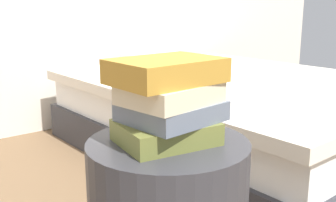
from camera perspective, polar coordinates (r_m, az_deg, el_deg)
name	(u,v)px	position (r m, az deg, el deg)	size (l,w,h in m)	color
bed	(231,113)	(2.56, 8.84, -1.64)	(1.58, 2.04, 0.62)	#2D2D33
book_olive	(165,132)	(1.07, -0.46, -4.32)	(0.24, 0.19, 0.06)	olive
book_slate	(172,111)	(1.06, 0.55, -1.44)	(0.23, 0.21, 0.05)	slate
book_cream	(169,93)	(1.04, 0.08, 1.10)	(0.23, 0.19, 0.05)	beige
book_ochre	(166,71)	(1.03, -0.29, 4.30)	(0.27, 0.20, 0.06)	#B7842D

